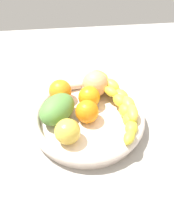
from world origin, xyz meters
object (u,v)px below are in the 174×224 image
Objects in this scene: peach_blush at (95,84)px; orange_mid_right at (89,97)px; orange_mid_left at (86,111)px; banana_draped_left at (125,114)px; mango_green at (57,109)px; orange_front at (60,91)px; fruit_bowl at (87,119)px; banana_draped_right at (119,95)px; apple_yellow at (67,132)px.

orange_mid_right is at bearing -116.02° from peach_blush.
orange_mid_left is 0.81× the size of peach_blush.
banana_draped_left is 18.01cm from mango_green.
peach_blush reaches higher than orange_mid_left.
mango_green is (-17.70, 3.28, 0.53)cm from banana_draped_left.
orange_front is (-16.71, 11.01, 0.31)cm from banana_draped_left.
fruit_bowl is 1.41× the size of banana_draped_left.
orange_mid_left reaches higher than banana_draped_right.
banana_draped_left is 3.39× the size of apple_yellow.
banana_draped_left is at bearing -88.20° from banana_draped_right.
orange_mid_right is at bearing 74.07° from orange_mid_left.
peach_blush is at bearing 117.01° from banana_draped_left.
orange_mid_left is 0.97× the size of apple_yellow.
orange_front is at bearing 125.72° from orange_mid_left.
orange_mid_right is at bearing 61.32° from apple_yellow.
orange_front reaches higher than orange_mid_right.
orange_mid_left is at bearing -151.39° from banana_draped_right.
apple_yellow is at bearing -73.97° from mango_green.
orange_mid_left is at bearing -110.71° from peach_blush.
fruit_bowl is 2.75× the size of mango_green.
banana_draped_right is 7.86cm from peach_blush.
orange_front reaches higher than banana_draped_right.
banana_draped_right is at bearing 91.80° from banana_draped_left.
orange_mid_right is (-8.42, 0.17, -0.20)cm from banana_draped_right.
orange_front is 1.05× the size of orange_mid_left.
orange_mid_left is 7.55cm from mango_green.
banana_draped_right is at bearing 13.65° from mango_green.
orange_mid_right reaches higher than fruit_bowl.
orange_mid_left is 0.56× the size of mango_green.
peach_blush is at bearing 38.87° from mango_green.
banana_draped_right is 19.47cm from apple_yellow.
orange_mid_right is at bearing 178.81° from banana_draped_right.
orange_mid_right is 10.08cm from mango_green.
banana_draped_right is at bearing -1.19° from orange_mid_right.
apple_yellow is (-6.76, -12.36, 0.12)cm from orange_mid_right.
apple_yellow reaches higher than orange_mid_right.
peach_blush is (-6.34, 12.44, 0.88)cm from banana_draped_left.
orange_front is at bearing 168.05° from banana_draped_right.
orange_front is at bearing 157.65° from orange_mid_right.
apple_yellow reaches higher than fruit_bowl.
apple_yellow is at bearing -117.96° from peach_blush.
apple_yellow is at bearing -130.32° from fruit_bowl.
peach_blush is 14.60cm from mango_green.
orange_front is 10.48cm from peach_blush.
peach_blush is 0.68× the size of mango_green.
orange_mid_left is at bearing 168.72° from banana_draped_left.
orange_front reaches higher than banana_draped_left.
orange_mid_left reaches higher than fruit_bowl.
apple_yellow is 0.84× the size of peach_blush.
peach_blush is (-6.10, 4.92, 0.54)cm from banana_draped_right.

